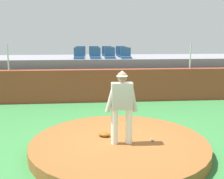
{
  "coord_description": "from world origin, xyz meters",
  "views": [
    {
      "loc": [
        -0.76,
        -6.34,
        2.77
      ],
      "look_at": [
        0.0,
        1.85,
        1.17
      ],
      "focal_mm": 44.67,
      "sensor_mm": 36.0,
      "label": 1
    }
  ],
  "objects_px": {
    "baseball": "(152,140)",
    "stadium_chair_6": "(109,54)",
    "pitcher": "(122,102)",
    "stadium_chair_1": "(95,55)",
    "stadium_chair_10": "(107,53)",
    "fielding_glove": "(104,134)",
    "stadium_chair_11": "(120,53)",
    "stadium_chair_0": "(79,55)",
    "stadium_chair_8": "(81,53)",
    "stadium_chair_9": "(94,53)",
    "stadium_chair_3": "(126,55)",
    "stadium_chair_2": "(110,55)",
    "stadium_chair_7": "(123,54)",
    "stadium_chair_5": "(95,54)",
    "stadium_chair_4": "(80,54)"
  },
  "relations": [
    {
      "from": "baseball",
      "to": "stadium_chair_11",
      "type": "relative_size",
      "value": 0.15
    },
    {
      "from": "stadium_chair_0",
      "to": "stadium_chair_4",
      "type": "relative_size",
      "value": 1.0
    },
    {
      "from": "stadium_chair_1",
      "to": "stadium_chair_8",
      "type": "relative_size",
      "value": 1.0
    },
    {
      "from": "fielding_glove",
      "to": "stadium_chair_7",
      "type": "height_order",
      "value": "stadium_chair_7"
    },
    {
      "from": "stadium_chair_1",
      "to": "fielding_glove",
      "type": "bearing_deg",
      "value": 89.92
    },
    {
      "from": "stadium_chair_1",
      "to": "stadium_chair_0",
      "type": "bearing_deg",
      "value": 1.54
    },
    {
      "from": "stadium_chair_4",
      "to": "stadium_chair_5",
      "type": "xyz_separation_m",
      "value": [
        0.73,
        0.05,
        0.0
      ]
    },
    {
      "from": "stadium_chair_7",
      "to": "stadium_chair_9",
      "type": "xyz_separation_m",
      "value": [
        -1.41,
        0.91,
        0.0
      ]
    },
    {
      "from": "pitcher",
      "to": "stadium_chair_6",
      "type": "distance_m",
      "value": 7.63
    },
    {
      "from": "stadium_chair_8",
      "to": "stadium_chair_6",
      "type": "bearing_deg",
      "value": 146.34
    },
    {
      "from": "stadium_chair_8",
      "to": "stadium_chair_11",
      "type": "distance_m",
      "value": 2.08
    },
    {
      "from": "stadium_chair_0",
      "to": "stadium_chair_3",
      "type": "relative_size",
      "value": 1.0
    },
    {
      "from": "pitcher",
      "to": "stadium_chair_1",
      "type": "bearing_deg",
      "value": 92.1
    },
    {
      "from": "stadium_chair_3",
      "to": "stadium_chair_10",
      "type": "xyz_separation_m",
      "value": [
        -0.76,
        1.81,
        0.0
      ]
    },
    {
      "from": "fielding_glove",
      "to": "stadium_chair_11",
      "type": "distance_m",
      "value": 8.26
    },
    {
      "from": "stadium_chair_9",
      "to": "stadium_chair_10",
      "type": "bearing_deg",
      "value": 179.68
    },
    {
      "from": "stadium_chair_2",
      "to": "stadium_chair_7",
      "type": "relative_size",
      "value": 1.0
    },
    {
      "from": "stadium_chair_6",
      "to": "stadium_chair_3",
      "type": "bearing_deg",
      "value": 128.68
    },
    {
      "from": "stadium_chair_0",
      "to": "stadium_chair_2",
      "type": "xyz_separation_m",
      "value": [
        1.42,
        0.06,
        0.0
      ]
    },
    {
      "from": "stadium_chair_3",
      "to": "stadium_chair_10",
      "type": "distance_m",
      "value": 1.96
    },
    {
      "from": "stadium_chair_2",
      "to": "stadium_chair_9",
      "type": "relative_size",
      "value": 1.0
    },
    {
      "from": "stadium_chair_2",
      "to": "fielding_glove",
      "type": "bearing_deg",
      "value": 83.79
    },
    {
      "from": "baseball",
      "to": "stadium_chair_10",
      "type": "bearing_deg",
      "value": 93.16
    },
    {
      "from": "fielding_glove",
      "to": "stadium_chair_3",
      "type": "height_order",
      "value": "stadium_chair_3"
    },
    {
      "from": "baseball",
      "to": "stadium_chair_6",
      "type": "distance_m",
      "value": 7.69
    },
    {
      "from": "baseball",
      "to": "stadium_chair_3",
      "type": "relative_size",
      "value": 0.15
    },
    {
      "from": "fielding_glove",
      "to": "stadium_chair_0",
      "type": "xyz_separation_m",
      "value": [
        -0.74,
        6.19,
        1.55
      ]
    },
    {
      "from": "pitcher",
      "to": "stadium_chair_6",
      "type": "height_order",
      "value": "stadium_chair_6"
    },
    {
      "from": "stadium_chair_7",
      "to": "stadium_chair_11",
      "type": "relative_size",
      "value": 1.0
    },
    {
      "from": "stadium_chair_9",
      "to": "stadium_chair_1",
      "type": "bearing_deg",
      "value": 90.77
    },
    {
      "from": "fielding_glove",
      "to": "stadium_chair_2",
      "type": "bearing_deg",
      "value": 106.18
    },
    {
      "from": "fielding_glove",
      "to": "stadium_chair_11",
      "type": "bearing_deg",
      "value": 102.54
    },
    {
      "from": "pitcher",
      "to": "stadium_chair_3",
      "type": "height_order",
      "value": "stadium_chair_3"
    },
    {
      "from": "stadium_chair_6",
      "to": "stadium_chair_9",
      "type": "bearing_deg",
      "value": -51.94
    },
    {
      "from": "stadium_chair_0",
      "to": "stadium_chair_8",
      "type": "relative_size",
      "value": 1.0
    },
    {
      "from": "stadium_chair_6",
      "to": "stadium_chair_5",
      "type": "bearing_deg",
      "value": -2.47
    },
    {
      "from": "stadium_chair_10",
      "to": "stadium_chair_8",
      "type": "bearing_deg",
      "value": -0.18
    },
    {
      "from": "stadium_chair_1",
      "to": "stadium_chair_9",
      "type": "relative_size",
      "value": 1.0
    },
    {
      "from": "stadium_chair_3",
      "to": "stadium_chair_8",
      "type": "xyz_separation_m",
      "value": [
        -2.11,
        1.81,
        0.0
      ]
    },
    {
      "from": "stadium_chair_1",
      "to": "stadium_chair_2",
      "type": "height_order",
      "value": "same"
    },
    {
      "from": "baseball",
      "to": "stadium_chair_4",
      "type": "distance_m",
      "value": 7.89
    },
    {
      "from": "stadium_chair_10",
      "to": "stadium_chair_1",
      "type": "bearing_deg",
      "value": 70.39
    },
    {
      "from": "stadium_chair_4",
      "to": "stadium_chair_9",
      "type": "distance_m",
      "value": 1.19
    },
    {
      "from": "stadium_chair_3",
      "to": "stadium_chair_11",
      "type": "height_order",
      "value": "same"
    },
    {
      "from": "pitcher",
      "to": "stadium_chair_4",
      "type": "relative_size",
      "value": 3.46
    },
    {
      "from": "stadium_chair_4",
      "to": "stadium_chair_9",
      "type": "height_order",
      "value": "same"
    },
    {
      "from": "stadium_chair_2",
      "to": "stadium_chair_3",
      "type": "bearing_deg",
      "value": 178.96
    },
    {
      "from": "stadium_chair_11",
      "to": "stadium_chair_8",
      "type": "bearing_deg",
      "value": -1.47
    },
    {
      "from": "pitcher",
      "to": "stadium_chair_1",
      "type": "height_order",
      "value": "stadium_chair_1"
    },
    {
      "from": "stadium_chair_8",
      "to": "stadium_chair_9",
      "type": "relative_size",
      "value": 1.0
    }
  ]
}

